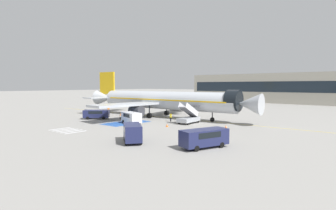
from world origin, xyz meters
The scene contains 23 objects.
ground_plane centered at (0.00, 0.00, 0.00)m, with size 600.00×600.00×0.00m, color gray.
apron_leadline_yellow centered at (-0.89, -0.48, 0.00)m, with size 0.20×77.04×0.01m, color gold.
apron_stand_patch_blue centered at (-0.89, -11.25, 0.00)m, with size 4.79×8.71×0.01m, color #2856A8.
apron_walkway_bar_0 centered at (-3.89, -22.58, 0.00)m, with size 0.44×3.60×0.01m, color silver.
apron_walkway_bar_1 centered at (-2.69, -22.58, 0.00)m, with size 0.44×3.60×0.01m, color silver.
apron_walkway_bar_2 centered at (-1.49, -22.58, 0.00)m, with size 0.44×3.60×0.01m, color silver.
apron_walkway_bar_3 centered at (-0.29, -22.58, 0.00)m, with size 0.44×3.60×0.01m, color silver.
apron_walkway_bar_4 centered at (0.91, -22.58, 0.00)m, with size 0.44×3.60×0.01m, color silver.
airliner centered at (-1.49, -0.52, 3.68)m, with size 43.17×31.79×10.30m.
boarding_stairs_forward centered at (8.44, -4.41, 0.98)m, with size 2.48×5.33×3.97m.
fuel_tanker centered at (-9.28, 19.85, 1.87)m, with size 9.41×2.71×3.67m.
service_van_0 centered at (0.86, -11.57, 1.25)m, with size 5.00×3.15×2.08m.
service_van_1 centered at (12.46, -21.81, 1.33)m, with size 4.66×4.21×2.23m.
service_van_2 centered at (20.65, -18.54, 1.25)m, with size 3.85×5.90×2.08m.
service_van_3 centered at (-9.74, -11.62, 1.13)m, with size 5.09×5.01×1.86m.
baggage_cart centered at (-4.56, -8.32, 0.26)m, with size 2.90×2.12×0.87m.
ground_crew_0 centered at (4.36, -4.65, 0.94)m, with size 0.27×0.45×1.63m.
ground_crew_1 centered at (-6.79, -4.37, 1.09)m, with size 0.43×0.49×1.87m.
ground_crew_2 centered at (-13.62, -5.64, 1.09)m, with size 0.32×0.47×1.87m.
traffic_cone_0 centered at (7.94, -9.94, 0.25)m, with size 0.45×0.45×0.50m.
traffic_cone_1 centered at (-10.80, -4.31, 0.26)m, with size 0.47×0.47×0.52m.
traffic_cone_2 centered at (16.50, -5.50, 0.30)m, with size 0.55×0.55×0.61m.
terminal_building centered at (6.54, 64.23, 5.76)m, with size 79.62×12.10×11.51m.
Camera 1 is at (36.07, -43.13, 6.99)m, focal length 28.00 mm.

